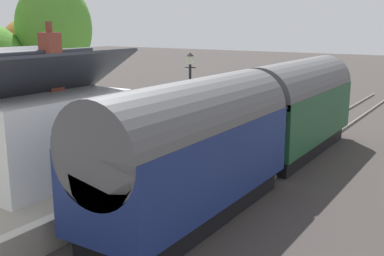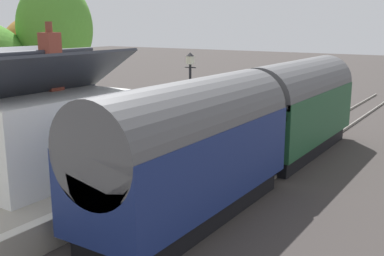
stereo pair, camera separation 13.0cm
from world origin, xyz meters
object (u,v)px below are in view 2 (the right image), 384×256
Objects in this scene: station_building at (35,131)px; bench_mid_platform at (253,108)px; lamp_post_platform at (190,84)px; tree_distant at (41,53)px; planter_bench_right at (217,106)px; bench_platform_end at (222,117)px; bench_near_building at (269,101)px; planter_bench_left at (220,100)px; bench_by_lamp at (189,129)px; tree_behind_building at (55,28)px; train at (255,123)px; planter_corner_building at (205,109)px.

bench_mid_platform is (13.37, -1.78, -1.05)m from station_building.
tree_distant is at bearing 76.14° from lamp_post_platform.
tree_distant reaches higher than planter_bench_right.
bench_mid_platform is (3.17, -0.20, 0.00)m from bench_platform_end.
station_building reaches higher than bench_near_building.
planter_bench_right is (-0.58, 2.03, -0.01)m from bench_mid_platform.
planter_bench_left is at bearing -55.70° from tree_distant.
tree_behind_building reaches higher than bench_by_lamp.
lamp_post_platform is at bearing -157.29° from planter_bench_left.
train reaches higher than planter_bench_left.
planter_bench_left is (-1.32, 2.69, 0.04)m from bench_near_building.
lamp_post_platform is (-7.99, -1.01, 2.27)m from bench_mid_platform.
bench_near_building is 10.79m from lamp_post_platform.
bench_mid_platform is at bearing -112.42° from planter_bench_left.
bench_platform_end is 3.17m from planter_bench_right.
station_building reaches higher than planter_bench_left.
train is at bearing -140.52° from planter_bench_right.
train reaches higher than planter_corner_building.
planter_corner_building is (6.67, 6.36, -1.08)m from train.
tree_behind_building is (-0.07, 7.58, 2.10)m from lamp_post_platform.
tree_behind_building reaches higher than planter_bench_left.
planter_bench_right is at bearing -155.35° from planter_bench_left.
lamp_post_platform is (5.38, -2.79, 1.22)m from station_building.
station_building is 13.17m from tree_distant.
bench_mid_platform is at bearing -67.36° from tree_distant.
bench_platform_end is 1.55× the size of planter_corner_building.
bench_mid_platform is at bearing 25.93° from train.
planter_bench_left reaches higher than planter_bench_right.
station_building is 0.88× the size of tree_distant.
train is at bearing -77.25° from lamp_post_platform.
bench_near_building is (5.66, -0.07, 0.00)m from bench_platform_end.
bench_platform_end is at bearing -8.77° from station_building.
tree_distant reaches higher than bench_mid_platform.
planter_bench_right is at bearing 1.10° from station_building.
station_building is at bearing 174.09° from bench_near_building.
planter_corner_building is (2.44, 2.56, -0.21)m from bench_platform_end.
lamp_post_platform is at bearing -173.76° from bench_near_building.
train is 3.09× the size of station_building.
bench_near_building is (8.96, 0.08, 0.00)m from bench_by_lamp.
bench_platform_end is (10.20, -1.57, -1.05)m from station_building.
bench_near_building reaches higher than planter_bench_right.
bench_mid_platform is at bearing -176.83° from bench_near_building.
bench_platform_end is 9.15m from tree_behind_building.
tree_behind_building is 6.20m from tree_distant.
planter_corner_building is 8.55m from lamp_post_platform.
planter_bench_right is 0.78m from planter_corner_building.
bench_by_lamp is 1.67× the size of planter_bench_right.
bench_by_lamp and bench_near_building have the same top height.
bench_mid_platform is at bearing 7.19° from lamp_post_platform.
tree_behind_building reaches higher than planter_bench_right.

